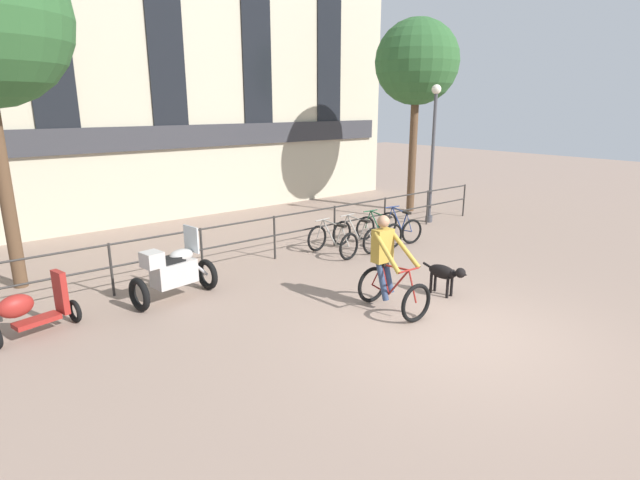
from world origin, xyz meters
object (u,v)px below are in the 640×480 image
(street_lamp, at_px, (433,147))
(parked_scooter, at_px, (32,309))
(parked_bicycle_near_lamp, at_px, (333,241))
(parked_bicycle_far_end, at_px, (399,226))
(parked_bicycle_mid_right, at_px, (379,231))
(cyclist_with_bike, at_px, (388,269))
(dog, at_px, (445,273))
(parked_bicycle_mid_left, at_px, (357,236))
(parked_motorcycle, at_px, (173,271))

(street_lamp, bearing_deg, parked_scooter, -174.15)
(parked_bicycle_near_lamp, bearing_deg, parked_bicycle_far_end, 173.29)
(parked_bicycle_near_lamp, bearing_deg, parked_bicycle_mid_right, 173.29)
(cyclist_with_bike, relative_size, dog, 1.74)
(parked_scooter, xyz_separation_m, street_lamp, (11.22, 1.15, 1.87))
(parked_bicycle_near_lamp, relative_size, parked_bicycle_mid_right, 1.03)
(parked_bicycle_mid_right, height_order, parked_bicycle_far_end, same)
(parked_bicycle_near_lamp, distance_m, parked_bicycle_mid_right, 1.60)
(parked_bicycle_mid_left, bearing_deg, cyclist_with_bike, 51.66)
(parked_motorcycle, relative_size, street_lamp, 0.40)
(parked_scooter, bearing_deg, parked_bicycle_mid_right, -100.67)
(dog, relative_size, parked_motorcycle, 0.59)
(parked_bicycle_near_lamp, height_order, parked_bicycle_mid_right, same)
(parked_bicycle_mid_left, bearing_deg, parked_bicycle_mid_right, 176.69)
(dog, distance_m, parked_bicycle_mid_right, 3.76)
(parked_scooter, bearing_deg, cyclist_with_bike, -131.60)
(dog, distance_m, parked_scooter, 7.14)
(parked_bicycle_mid_left, distance_m, parked_bicycle_mid_right, 0.80)
(parked_bicycle_far_end, bearing_deg, cyclist_with_bike, 49.23)
(dog, relative_size, parked_bicycle_mid_right, 0.85)
(cyclist_with_bike, height_order, parked_bicycle_far_end, cyclist_with_bike)
(cyclist_with_bike, distance_m, parked_scooter, 5.85)
(parked_scooter, bearing_deg, parked_bicycle_mid_left, -100.42)
(cyclist_with_bike, xyz_separation_m, parked_scooter, (-5.13, 2.80, -0.30))
(cyclist_with_bike, relative_size, parked_bicycle_far_end, 1.41)
(parked_motorcycle, height_order, parked_scooter, parked_motorcycle)
(parked_motorcycle, relative_size, parked_bicycle_mid_right, 1.45)
(dog, bearing_deg, parked_motorcycle, 138.32)
(parked_bicycle_mid_right, bearing_deg, parked_bicycle_near_lamp, 2.93)
(parked_bicycle_mid_left, bearing_deg, parked_scooter, -0.74)
(cyclist_with_bike, height_order, dog, cyclist_with_bike)
(parked_bicycle_near_lamp, relative_size, parked_bicycle_far_end, 0.98)
(parked_motorcycle, bearing_deg, street_lamp, -92.10)
(dog, relative_size, parked_bicycle_near_lamp, 0.83)
(parked_motorcycle, bearing_deg, cyclist_with_bike, -144.89)
(parked_motorcycle, xyz_separation_m, parked_bicycle_mid_left, (4.97, 0.29, -0.20))
(parked_bicycle_near_lamp, distance_m, street_lamp, 5.15)
(parked_scooter, bearing_deg, parked_motorcycle, -102.05)
(parked_motorcycle, relative_size, parked_scooter, 1.24)
(parked_motorcycle, xyz_separation_m, parked_bicycle_near_lamp, (4.17, 0.29, -0.20))
(parked_bicycle_mid_right, distance_m, street_lamp, 3.76)
(parked_motorcycle, distance_m, parked_bicycle_mid_left, 4.98)
(dog, relative_size, parked_bicycle_far_end, 0.81)
(dog, bearing_deg, parked_bicycle_mid_right, 58.98)
(dog, relative_size, parked_bicycle_mid_left, 0.85)
(parked_bicycle_near_lamp, height_order, parked_bicycle_mid_left, same)
(parked_bicycle_mid_right, height_order, parked_scooter, parked_scooter)
(parked_bicycle_near_lamp, distance_m, parked_bicycle_far_end, 2.39)
(parked_bicycle_mid_right, bearing_deg, street_lamp, -162.22)
(parked_bicycle_mid_left, height_order, street_lamp, street_lamp)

